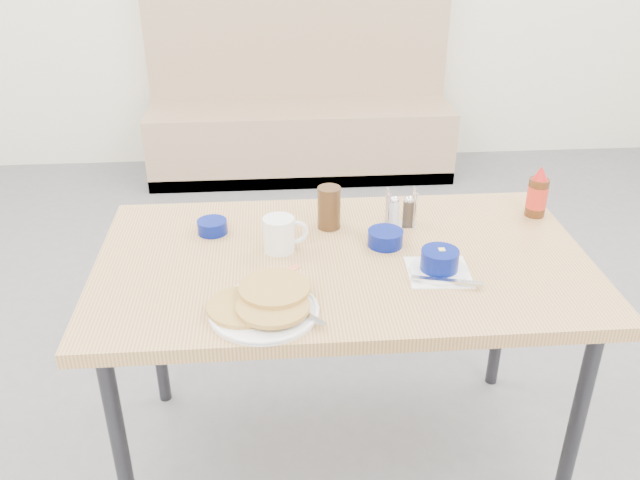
{
  "coord_description": "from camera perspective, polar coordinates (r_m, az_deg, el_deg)",
  "views": [
    {
      "loc": [
        -0.2,
        -1.42,
        1.71
      ],
      "look_at": [
        -0.07,
        0.25,
        0.82
      ],
      "focal_mm": 38.0,
      "sensor_mm": 36.0,
      "label": 1
    }
  ],
  "objects": [
    {
      "name": "amber_tumbler",
      "position": [
        2.07,
        0.77,
        2.74
      ],
      "size": [
        0.08,
        0.08,
        0.13
      ],
      "primitive_type": "cylinder",
      "rotation": [
        0.0,
        0.0,
        0.2
      ],
      "color": "#3C2613",
      "rests_on": "dining_table"
    },
    {
      "name": "booth_bench",
      "position": [
        4.42,
        -1.7,
        10.22
      ],
      "size": [
        1.9,
        0.56,
        1.22
      ],
      "color": "tan",
      "rests_on": "ground"
    },
    {
      "name": "creamer_bowl",
      "position": [
        2.08,
        -9.06,
        1.11
      ],
      "size": [
        0.09,
        0.09,
        0.04
      ],
      "rotation": [
        0.0,
        0.0,
        -0.37
      ],
      "color": "#041062",
      "rests_on": "dining_table"
    },
    {
      "name": "butter_bowl",
      "position": [
        1.99,
        5.52,
        0.16
      ],
      "size": [
        0.1,
        0.1,
        0.05
      ],
      "rotation": [
        0.0,
        0.0,
        0.35
      ],
      "color": "#041062",
      "rests_on": "dining_table"
    },
    {
      "name": "coffee_mug",
      "position": [
        1.95,
        -3.35,
        0.52
      ],
      "size": [
        0.13,
        0.09,
        0.1
      ],
      "rotation": [
        0.0,
        0.0,
        0.15
      ],
      "color": "white",
      "rests_on": "dining_table"
    },
    {
      "name": "syrup_bottle",
      "position": [
        2.25,
        17.84,
        3.67
      ],
      "size": [
        0.06,
        0.06,
        0.17
      ],
      "rotation": [
        0.0,
        0.0,
        -0.4
      ],
      "color": "#47230F",
      "rests_on": "dining_table"
    },
    {
      "name": "grits_setting",
      "position": [
        1.87,
        10.02,
        -1.95
      ],
      "size": [
        0.19,
        0.19,
        0.07
      ],
      "rotation": [
        0.0,
        0.0,
        -0.05
      ],
      "color": "white",
      "rests_on": "dining_table"
    },
    {
      "name": "sugar_wrapper",
      "position": [
        1.87,
        -2.27,
        -2.4
      ],
      "size": [
        0.04,
        0.04,
        0.0
      ],
      "primitive_type": "cube",
      "rotation": [
        0.0,
        0.0,
        0.83
      ],
      "color": "#E26A4B",
      "rests_on": "dining_table"
    },
    {
      "name": "pancake_plate",
      "position": [
        1.69,
        -4.74,
        -5.52
      ],
      "size": [
        0.29,
        0.28,
        0.05
      ],
      "rotation": [
        0.0,
        0.0,
        0.39
      ],
      "color": "white",
      "rests_on": "dining_table"
    },
    {
      "name": "condiment_caddy",
      "position": [
        2.1,
        6.82,
        2.25
      ],
      "size": [
        0.1,
        0.06,
        0.12
      ],
      "rotation": [
        0.0,
        0.0,
        -0.03
      ],
      "color": "silver",
      "rests_on": "dining_table"
    },
    {
      "name": "dining_table",
      "position": [
        1.96,
        1.94,
        -3.01
      ],
      "size": [
        1.4,
        0.8,
        0.76
      ],
      "color": "tan",
      "rests_on": "ground"
    }
  ]
}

